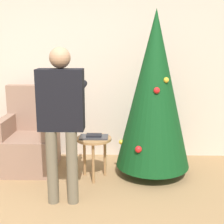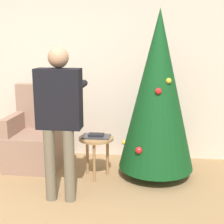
{
  "view_description": "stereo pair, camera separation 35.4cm",
  "coord_description": "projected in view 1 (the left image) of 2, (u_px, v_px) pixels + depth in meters",
  "views": [
    {
      "loc": [
        0.59,
        -2.38,
        1.72
      ],
      "look_at": [
        0.51,
        1.12,
        0.93
      ],
      "focal_mm": 50.0,
      "sensor_mm": 36.0,
      "label": 1
    },
    {
      "loc": [
        0.94,
        -2.35,
        1.72
      ],
      "look_at": [
        0.51,
        1.12,
        0.93
      ],
      "focal_mm": 50.0,
      "sensor_mm": 36.0,
      "label": 2
    }
  ],
  "objects": [
    {
      "name": "wall_back",
      "position": [
        79.0,
        67.0,
        4.59
      ],
      "size": [
        8.0,
        0.06,
        2.7
      ],
      "color": "beige",
      "rests_on": "ground_plane"
    },
    {
      "name": "side_stool",
      "position": [
        94.0,
        144.0,
        3.93
      ],
      "size": [
        0.44,
        0.44,
        0.54
      ],
      "color": "#A37547",
      "rests_on": "ground_plane"
    },
    {
      "name": "christmas_tree",
      "position": [
        154.0,
        90.0,
        3.92
      ],
      "size": [
        0.95,
        0.95,
        2.11
      ],
      "color": "brown",
      "rests_on": "ground_plane"
    },
    {
      "name": "armchair",
      "position": [
        30.0,
        141.0,
        4.29
      ],
      "size": [
        0.71,
        0.74,
        1.12
      ],
      "color": "#93705B",
      "rests_on": "ground_plane"
    },
    {
      "name": "laptop",
      "position": [
        94.0,
        137.0,
        3.91
      ],
      "size": [
        0.35,
        0.21,
        0.02
      ],
      "color": "#38383D",
      "rests_on": "side_stool"
    },
    {
      "name": "person_standing",
      "position": [
        61.0,
        111.0,
        3.25
      ],
      "size": [
        0.48,
        0.57,
        1.67
      ],
      "color": "#6B604C",
      "rests_on": "ground_plane"
    },
    {
      "name": "book",
      "position": [
        94.0,
        135.0,
        3.91
      ],
      "size": [
        0.19,
        0.12,
        0.02
      ],
      "color": "black",
      "rests_on": "laptop"
    }
  ]
}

